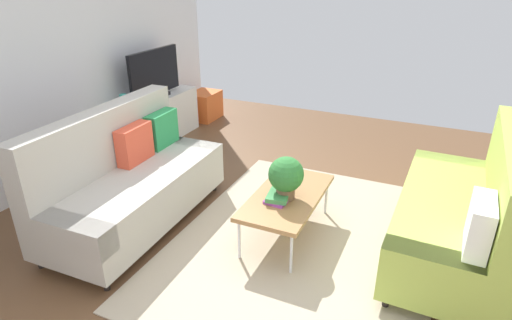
{
  "coord_description": "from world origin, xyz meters",
  "views": [
    {
      "loc": [
        -3.0,
        -1.14,
        2.25
      ],
      "look_at": [
        0.2,
        0.32,
        0.65
      ],
      "focal_mm": 29.66,
      "sensor_mm": 36.0,
      "label": 1
    }
  ],
  "objects": [
    {
      "name": "potted_plant",
      "position": [
        0.04,
        -0.04,
        0.63
      ],
      "size": [
        0.31,
        0.31,
        0.38
      ],
      "color": "brown",
      "rests_on": "coffee_table"
    },
    {
      "name": "storage_trunk",
      "position": [
        2.68,
        2.36,
        0.22
      ],
      "size": [
        0.52,
        0.4,
        0.44
      ],
      "primitive_type": "cube",
      "color": "orange",
      "rests_on": "ground_plane"
    },
    {
      "name": "coffee_table",
      "position": [
        0.1,
        -0.03,
        0.39
      ],
      "size": [
        1.1,
        0.56,
        0.42
      ],
      "color": "#9E7042",
      "rests_on": "ground_plane"
    },
    {
      "name": "couch_green",
      "position": [
        0.39,
        -1.45,
        0.44
      ],
      "size": [
        1.92,
        0.89,
        1.1
      ],
      "rotation": [
        0.0,
        0.0,
        -0.03
      ],
      "color": "#A3BC4C",
      "rests_on": "ground_plane"
    },
    {
      "name": "table_book_1",
      "position": [
        -0.02,
        -0.0,
        0.46
      ],
      "size": [
        0.26,
        0.21,
        0.04
      ],
      "primitive_type": "cube",
      "rotation": [
        0.0,
        0.0,
        0.15
      ],
      "color": "#3F8C4C",
      "rests_on": "table_book_0"
    },
    {
      "name": "tv_console",
      "position": [
        1.58,
        2.46,
        0.32
      ],
      "size": [
        1.4,
        0.44,
        0.64
      ],
      "primitive_type": "cube",
      "color": "silver",
      "rests_on": "ground_plane"
    },
    {
      "name": "vase_0",
      "position": [
        1.0,
        2.51,
        0.73
      ],
      "size": [
        0.09,
        0.09,
        0.17
      ],
      "primitive_type": "cylinder",
      "color": "#33B29E",
      "rests_on": "tv_console"
    },
    {
      "name": "tv",
      "position": [
        1.58,
        2.44,
        0.95
      ],
      "size": [
        1.0,
        0.2,
        0.64
      ],
      "color": "black",
      "rests_on": "tv_console"
    },
    {
      "name": "ground_plane",
      "position": [
        0.0,
        0.0,
        0.0
      ],
      "size": [
        7.68,
        7.68,
        0.0
      ],
      "primitive_type": "plane",
      "color": "brown"
    },
    {
      "name": "area_rug",
      "position": [
        0.05,
        -0.23,
        0.01
      ],
      "size": [
        2.9,
        2.2,
        0.01
      ],
      "primitive_type": "cube",
      "color": "tan",
      "rests_on": "ground_plane"
    },
    {
      "name": "wall_far",
      "position": [
        0.0,
        2.8,
        1.45
      ],
      "size": [
        6.4,
        0.12,
        2.9
      ],
      "primitive_type": "cube",
      "color": "silver",
      "rests_on": "ground_plane"
    },
    {
      "name": "couch_beige",
      "position": [
        -0.28,
        1.39,
        0.45
      ],
      "size": [
        1.92,
        0.89,
        1.1
      ],
      "rotation": [
        0.0,
        0.0,
        3.17
      ],
      "color": "#B2ADA3",
      "rests_on": "ground_plane"
    },
    {
      "name": "table_book_0",
      "position": [
        -0.02,
        -0.0,
        0.43
      ],
      "size": [
        0.25,
        0.2,
        0.03
      ],
      "primitive_type": "cube",
      "rotation": [
        0.0,
        0.0,
        -0.08
      ],
      "color": "purple",
      "rests_on": "coffee_table"
    },
    {
      "name": "bottle_0",
      "position": [
        1.15,
        2.42,
        0.73
      ],
      "size": [
        0.05,
        0.05,
        0.18
      ],
      "primitive_type": "cylinder",
      "color": "silver",
      "rests_on": "tv_console"
    }
  ]
}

